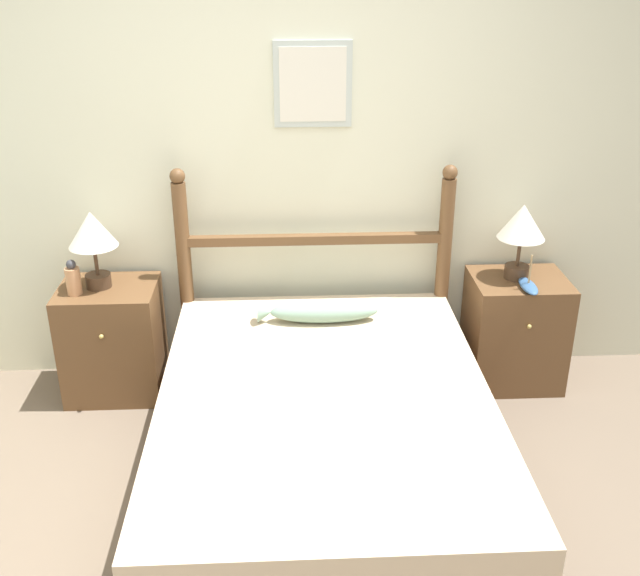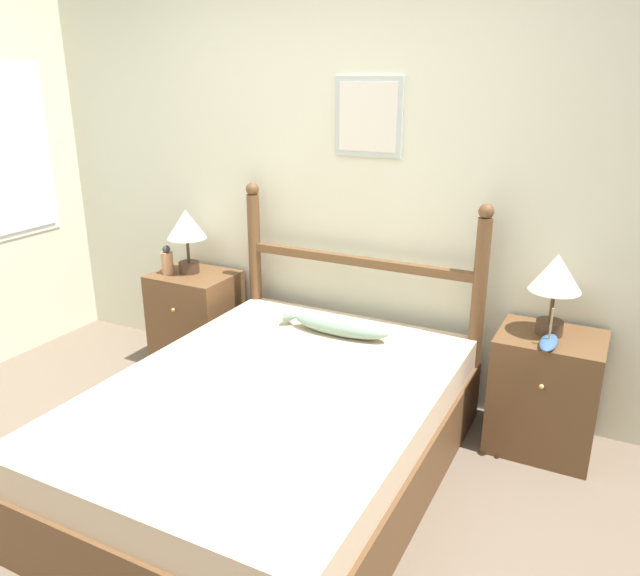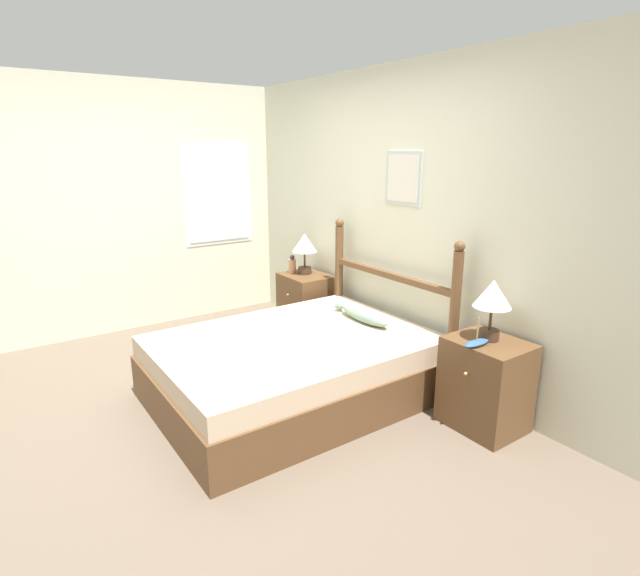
{
  "view_description": "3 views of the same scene",
  "coord_description": "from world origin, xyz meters",
  "px_view_note": "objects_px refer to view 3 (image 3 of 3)",
  "views": [
    {
      "loc": [
        0.05,
        -2.21,
        2.27
      ],
      "look_at": [
        0.21,
        1.1,
        0.77
      ],
      "focal_mm": 42.0,
      "sensor_mm": 36.0,
      "label": 1
    },
    {
      "loc": [
        1.59,
        -1.61,
        1.88
      ],
      "look_at": [
        0.22,
        1.07,
        0.83
      ],
      "focal_mm": 35.0,
      "sensor_mm": 36.0,
      "label": 2
    },
    {
      "loc": [
        3.23,
        -1.26,
        1.87
      ],
      "look_at": [
        0.13,
        0.91,
        0.82
      ],
      "focal_mm": 28.0,
      "sensor_mm": 36.0,
      "label": 3
    }
  ],
  "objects_px": {
    "table_lamp_right": "(493,298)",
    "model_boat": "(477,343)",
    "bottle": "(292,265)",
    "nightstand_right": "(485,384)",
    "table_lamp_left": "(305,245)",
    "bed": "(293,368)",
    "nightstand_left": "(306,304)",
    "fish_pillow": "(363,314)"
  },
  "relations": [
    {
      "from": "nightstand_right",
      "to": "bottle",
      "type": "distance_m",
      "value": 2.41
    },
    {
      "from": "model_boat",
      "to": "fish_pillow",
      "type": "distance_m",
      "value": 1.11
    },
    {
      "from": "bottle",
      "to": "nightstand_left",
      "type": "bearing_deg",
      "value": 27.65
    },
    {
      "from": "nightstand_left",
      "to": "bottle",
      "type": "height_order",
      "value": "bottle"
    },
    {
      "from": "table_lamp_right",
      "to": "fish_pillow",
      "type": "relative_size",
      "value": 0.67
    },
    {
      "from": "bed",
      "to": "nightstand_right",
      "type": "height_order",
      "value": "nightstand_right"
    },
    {
      "from": "nightstand_left",
      "to": "bottle",
      "type": "distance_m",
      "value": 0.43
    },
    {
      "from": "bed",
      "to": "model_boat",
      "type": "height_order",
      "value": "model_boat"
    },
    {
      "from": "bed",
      "to": "bottle",
      "type": "height_order",
      "value": "bottle"
    },
    {
      "from": "model_boat",
      "to": "nightstand_left",
      "type": "bearing_deg",
      "value": 176.53
    },
    {
      "from": "bed",
      "to": "table_lamp_left",
      "type": "distance_m",
      "value": 1.6
    },
    {
      "from": "model_boat",
      "to": "fish_pillow",
      "type": "xyz_separation_m",
      "value": [
        -1.1,
        -0.04,
        -0.1
      ]
    },
    {
      "from": "table_lamp_left",
      "to": "nightstand_left",
      "type": "bearing_deg",
      "value": -14.71
    },
    {
      "from": "bed",
      "to": "nightstand_left",
      "type": "height_order",
      "value": "nightstand_left"
    },
    {
      "from": "nightstand_left",
      "to": "model_boat",
      "type": "distance_m",
      "value": 2.26
    },
    {
      "from": "bed",
      "to": "bottle",
      "type": "xyz_separation_m",
      "value": [
        -1.26,
        0.78,
        0.47
      ]
    },
    {
      "from": "table_lamp_left",
      "to": "fish_pillow",
      "type": "xyz_separation_m",
      "value": [
        1.17,
        -0.19,
        -0.38
      ]
    },
    {
      "from": "nightstand_left",
      "to": "bottle",
      "type": "xyz_separation_m",
      "value": [
        -0.14,
        -0.08,
        0.4
      ]
    },
    {
      "from": "table_lamp_right",
      "to": "fish_pillow",
      "type": "distance_m",
      "value": 1.16
    },
    {
      "from": "nightstand_left",
      "to": "fish_pillow",
      "type": "distance_m",
      "value": 1.16
    },
    {
      "from": "bed",
      "to": "fish_pillow",
      "type": "distance_m",
      "value": 0.75
    },
    {
      "from": "nightstand_right",
      "to": "bottle",
      "type": "xyz_separation_m",
      "value": [
        -2.38,
        -0.08,
        0.4
      ]
    },
    {
      "from": "nightstand_left",
      "to": "table_lamp_right",
      "type": "xyz_separation_m",
      "value": [
        2.21,
        0.02,
        0.61
      ]
    },
    {
      "from": "table_lamp_left",
      "to": "model_boat",
      "type": "relative_size",
      "value": 1.87
    },
    {
      "from": "table_lamp_left",
      "to": "bottle",
      "type": "relative_size",
      "value": 2.19
    },
    {
      "from": "nightstand_left",
      "to": "nightstand_right",
      "type": "bearing_deg",
      "value": 0.0
    },
    {
      "from": "bottle",
      "to": "table_lamp_right",
      "type": "bearing_deg",
      "value": 2.25
    },
    {
      "from": "table_lamp_right",
      "to": "model_boat",
      "type": "distance_m",
      "value": 0.32
    },
    {
      "from": "table_lamp_right",
      "to": "nightstand_left",
      "type": "bearing_deg",
      "value": -179.57
    },
    {
      "from": "table_lamp_left",
      "to": "bed",
      "type": "bearing_deg",
      "value": -36.98
    },
    {
      "from": "table_lamp_left",
      "to": "model_boat",
      "type": "xyz_separation_m",
      "value": [
        2.27,
        -0.15,
        -0.28
      ]
    },
    {
      "from": "bed",
      "to": "nightstand_right",
      "type": "xyz_separation_m",
      "value": [
        1.12,
        0.86,
        0.07
      ]
    },
    {
      "from": "nightstand_right",
      "to": "fish_pillow",
      "type": "relative_size",
      "value": 1.01
    },
    {
      "from": "table_lamp_left",
      "to": "nightstand_right",
      "type": "bearing_deg",
      "value": -0.26
    },
    {
      "from": "bottle",
      "to": "bed",
      "type": "bearing_deg",
      "value": -31.88
    },
    {
      "from": "bed",
      "to": "table_lamp_right",
      "type": "relative_size",
      "value": 4.86
    },
    {
      "from": "bottle",
      "to": "model_boat",
      "type": "distance_m",
      "value": 2.37
    },
    {
      "from": "nightstand_right",
      "to": "table_lamp_left",
      "type": "xyz_separation_m",
      "value": [
        -2.27,
        0.01,
        0.61
      ]
    },
    {
      "from": "nightstand_left",
      "to": "nightstand_right",
      "type": "relative_size",
      "value": 1.0
    },
    {
      "from": "nightstand_right",
      "to": "table_lamp_left",
      "type": "bearing_deg",
      "value": 179.74
    },
    {
      "from": "fish_pillow",
      "to": "table_lamp_right",
      "type": "bearing_deg",
      "value": 10.27
    },
    {
      "from": "bed",
      "to": "model_boat",
      "type": "distance_m",
      "value": 1.39
    }
  ]
}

